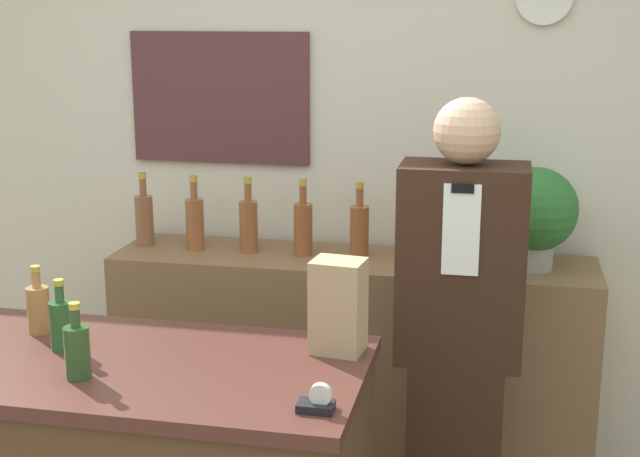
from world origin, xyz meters
The scene contains 16 objects.
back_wall centered at (0.00, 2.00, 1.35)m, with size 5.20×0.09×2.70m.
back_shelf centered at (0.13, 1.72, 0.47)m, with size 1.97×0.45×0.94m.
shopkeeper centered at (0.59, 1.15, 0.83)m, with size 0.42×0.26×1.66m.
potted_plant centered at (0.84, 1.71, 1.17)m, with size 0.33×0.33×0.40m.
paper_bag centered at (0.27, 0.64, 1.10)m, with size 0.16×0.14×0.27m.
tape_dispenser centered at (0.30, 0.24, 0.99)m, with size 0.09×0.06×0.07m.
counter_bottle_2 centered at (-0.64, 0.60, 1.05)m, with size 0.07×0.07×0.21m.
counter_bottle_3 centered at (-0.51, 0.49, 1.05)m, with size 0.07×0.07×0.21m.
counter_bottle_4 centered at (-0.37, 0.31, 1.05)m, with size 0.07×0.07×0.21m.
shelf_bottle_0 centered at (-0.78, 1.74, 1.06)m, with size 0.08×0.08×0.32m.
shelf_bottle_1 centered at (-0.54, 1.72, 1.06)m, with size 0.08×0.08×0.32m.
shelf_bottle_2 centered at (-0.31, 1.72, 1.06)m, with size 0.08×0.08×0.32m.
shelf_bottle_3 centered at (-0.08, 1.72, 1.06)m, with size 0.08×0.08×0.32m.
shelf_bottle_4 centered at (0.16, 1.72, 1.06)m, with size 0.08×0.08×0.32m.
shelf_bottle_5 centered at (0.39, 1.70, 1.06)m, with size 0.08×0.08×0.32m.
shelf_bottle_6 centered at (0.62, 1.70, 1.06)m, with size 0.08×0.08×0.32m.
Camera 1 is at (0.72, -1.73, 1.93)m, focal length 50.00 mm.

